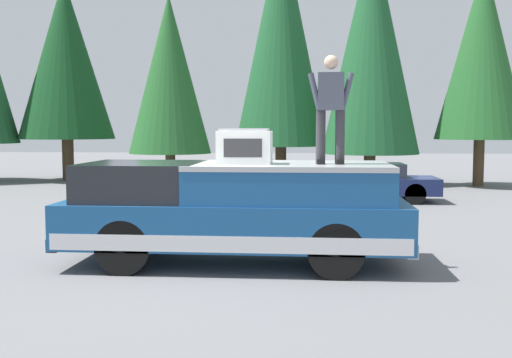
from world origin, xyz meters
TOP-DOWN VIEW (x-y plane):
  - ground_plane at (0.00, 0.00)m, footprint 90.00×90.00m
  - pickup_truck at (0.05, -0.46)m, footprint 2.01×5.54m
  - compressor_unit at (-0.14, -0.64)m, footprint 0.65×0.84m
  - person_on_truck_bed at (-0.10, -1.98)m, footprint 0.29×0.72m
  - parked_car_navy at (8.77, -3.52)m, footprint 1.64×4.10m
  - conifer_far_left at (14.03, -8.23)m, footprint 3.38×3.38m
  - conifer_left at (14.10, -4.09)m, footprint 3.77×3.77m
  - conifer_center_left at (15.41, -0.55)m, footprint 3.82×3.82m
  - conifer_center_right at (13.82, 3.79)m, footprint 3.25×3.25m
  - conifer_right at (15.28, 8.59)m, footprint 4.02×4.02m

SIDE VIEW (x-z plane):
  - ground_plane at x=0.00m, z-range 0.00..0.00m
  - parked_car_navy at x=8.77m, z-range 0.00..1.16m
  - pickup_truck at x=0.05m, z-range 0.05..1.70m
  - compressor_unit at x=-0.14m, z-range 1.65..2.21m
  - person_on_truck_bed at x=-0.10m, z-range 1.71..3.40m
  - conifer_center_right at x=13.82m, z-range 0.60..8.06m
  - conifer_far_left at x=14.03m, z-range 0.88..9.38m
  - conifer_right at x=15.28m, z-range 0.87..9.42m
  - conifer_left at x=14.10m, z-range 0.61..10.37m
  - conifer_center_left at x=15.41m, z-range 0.73..11.37m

